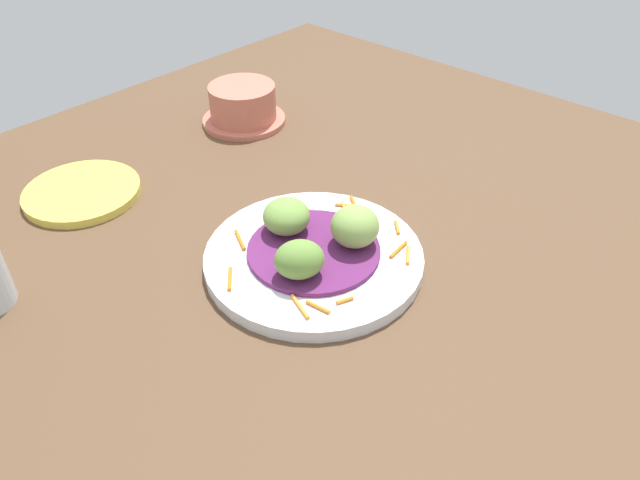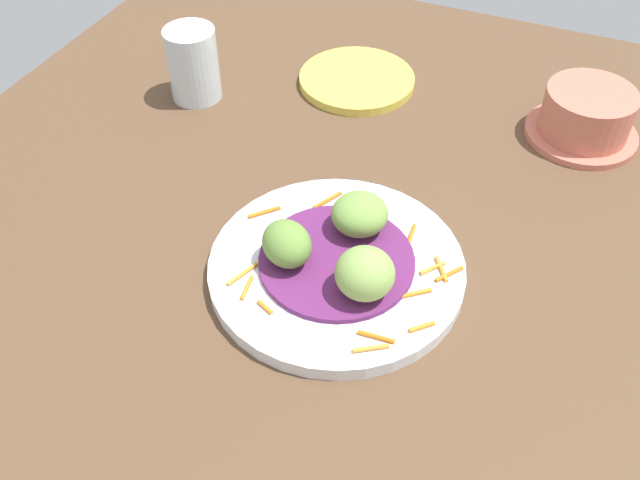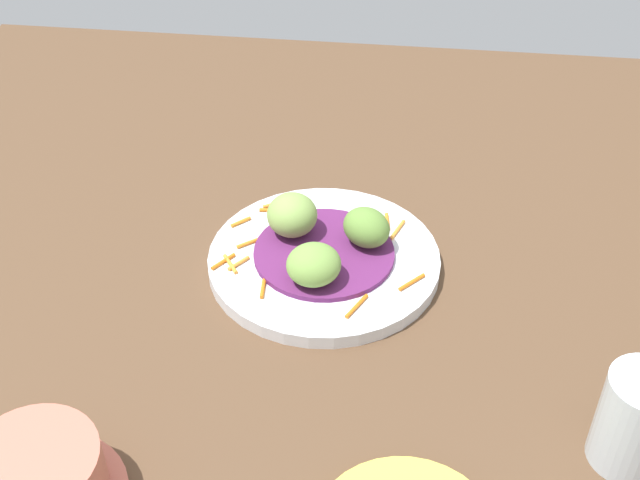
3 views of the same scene
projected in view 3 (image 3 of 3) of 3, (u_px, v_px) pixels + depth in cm
name	position (u px, v px, depth cm)	size (l,w,h in cm)	color
table_surface	(280.00, 276.00, 86.81)	(110.00, 110.00, 2.00)	brown
main_plate	(324.00, 260.00, 86.15)	(24.26, 24.26, 1.49)	silver
cabbage_bed	(324.00, 253.00, 85.50)	(14.70, 14.70, 0.58)	#60235B
carrot_garnish	(303.00, 247.00, 86.38)	(21.79, 18.39, 0.40)	orange
guac_scoop_left	(314.00, 265.00, 80.64)	(5.49, 5.33, 3.81)	#759E47
guac_scoop_center	(366.00, 227.00, 85.10)	(5.21, 4.38, 4.04)	olive
guac_scoop_right	(292.00, 215.00, 86.35)	(5.34, 5.32, 4.56)	#84A851
water_glass	(636.00, 421.00, 64.96)	(6.21, 6.21, 8.98)	silver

